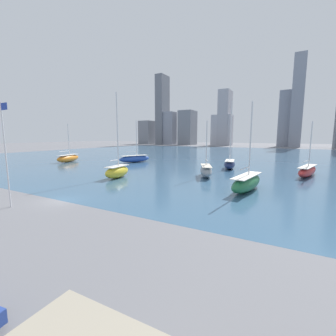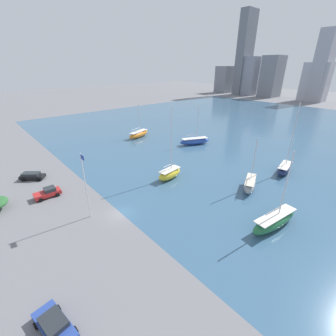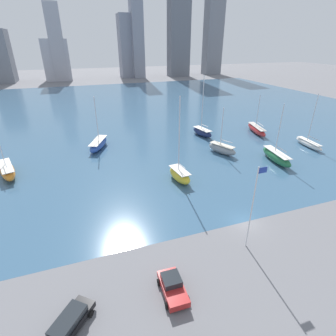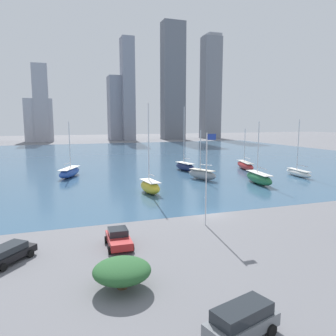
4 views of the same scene
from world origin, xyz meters
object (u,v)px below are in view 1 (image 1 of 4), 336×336
at_px(sailboat_green, 247,183).
at_px(sailboat_navy, 230,164).
at_px(sailboat_orange, 68,158).
at_px(sailboat_yellow, 117,171).
at_px(sailboat_blue, 135,159).
at_px(sailboat_red, 307,171).
at_px(flag_pole, 6,151).
at_px(sailboat_gray, 206,171).

relative_size(sailboat_green, sailboat_navy, 0.78).
relative_size(sailboat_orange, sailboat_navy, 0.71).
distance_m(sailboat_yellow, sailboat_navy, 26.38).
height_order(sailboat_blue, sailboat_red, sailboat_blue).
bearing_deg(sailboat_blue, sailboat_yellow, -36.17).
bearing_deg(sailboat_red, flag_pole, -114.22).
xyz_separation_m(flag_pole, sailboat_navy, (13.60, 40.22, -4.87)).
bearing_deg(sailboat_blue, sailboat_gray, -1.74).
bearing_deg(flag_pole, sailboat_orange, 135.27).
bearing_deg(sailboat_red, sailboat_orange, -160.87).
xyz_separation_m(flag_pole, sailboat_orange, (-31.73, 31.43, -4.86)).
distance_m(sailboat_green, sailboat_yellow, 22.50).
height_order(sailboat_green, sailboat_navy, sailboat_navy).
relative_size(flag_pole, sailboat_gray, 1.06).
bearing_deg(sailboat_blue, sailboat_orange, -130.01).
xyz_separation_m(sailboat_green, sailboat_yellow, (-22.47, -1.05, 0.05)).
relative_size(sailboat_red, sailboat_yellow, 0.73).
relative_size(sailboat_gray, sailboat_orange, 0.93).
height_order(flag_pole, sailboat_blue, sailboat_blue).
bearing_deg(sailboat_yellow, sailboat_blue, 113.15).
xyz_separation_m(sailboat_green, sailboat_blue, (-34.76, 20.42, -0.09)).
xyz_separation_m(sailboat_blue, sailboat_red, (42.83, -2.76, -0.05)).
bearing_deg(sailboat_yellow, sailboat_navy, 48.23).
bearing_deg(flag_pole, sailboat_blue, 109.08).
bearing_deg(sailboat_orange, sailboat_red, -10.45).
bearing_deg(sailboat_orange, flag_pole, -60.75).
bearing_deg(sailboat_yellow, sailboat_orange, 150.39).
relative_size(flag_pole, sailboat_yellow, 0.72).
height_order(sailboat_green, sailboat_yellow, sailboat_yellow).
distance_m(sailboat_gray, sailboat_blue, 29.06).
xyz_separation_m(sailboat_orange, sailboat_red, (60.68, 5.93, -0.10)).
bearing_deg(flag_pole, sailboat_green, 43.33).
bearing_deg(sailboat_red, sailboat_green, -100.99).
xyz_separation_m(sailboat_blue, sailboat_navy, (27.47, 0.10, 0.04)).
distance_m(sailboat_blue, sailboat_orange, 19.86).
relative_size(flag_pole, sailboat_orange, 0.99).
distance_m(sailboat_red, sailboat_navy, 15.62).
bearing_deg(sailboat_gray, flag_pole, -137.89).
bearing_deg(sailboat_red, sailboat_yellow, -134.95).
height_order(sailboat_green, sailboat_red, sailboat_green).
distance_m(sailboat_blue, sailboat_red, 42.91).
bearing_deg(sailboat_orange, sailboat_blue, 9.93).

